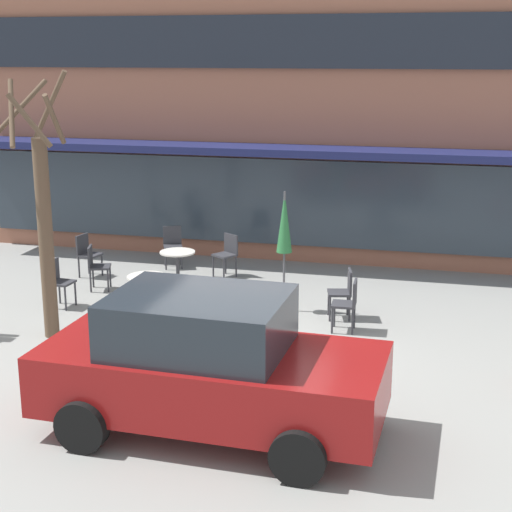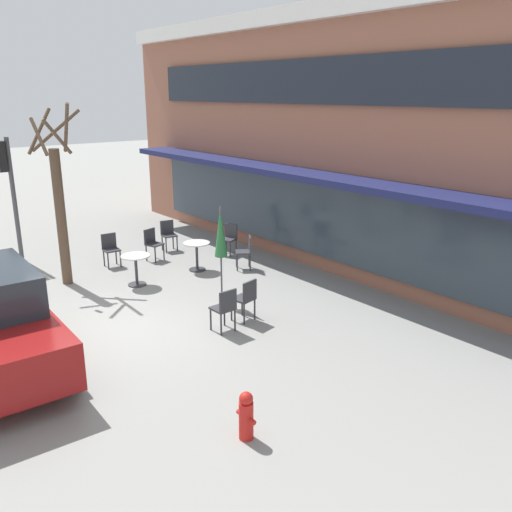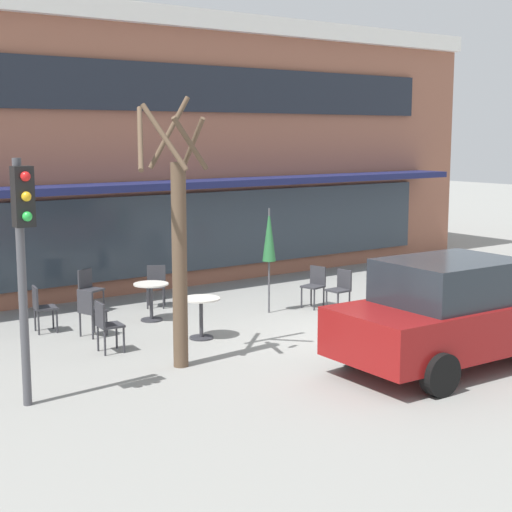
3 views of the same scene
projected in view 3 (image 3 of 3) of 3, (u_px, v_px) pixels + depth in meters
name	position (u px, v px, depth m)	size (l,w,h in m)	color
ground_plane	(352.00, 338.00, 14.40)	(80.00, 80.00, 0.00)	gray
building_facade	(109.00, 148.00, 21.83)	(19.44, 9.10, 6.64)	#935B47
cafe_table_near_wall	(201.00, 311.00, 14.29)	(0.70, 0.70, 0.76)	#333338
cafe_table_streetside	(151.00, 295.00, 15.68)	(0.70, 0.70, 0.76)	#333338
patio_umbrella_green_folded	(269.00, 236.00, 16.19)	(0.28, 0.28, 2.20)	#4C4C51
cafe_chair_0	(156.00, 283.00, 16.96)	(0.55, 0.55, 0.89)	#333338
cafe_chair_1	(41.00, 305.00, 14.73)	(0.46, 0.46, 0.89)	#333338
cafe_chair_2	(106.00, 323.00, 13.36)	(0.43, 0.43, 0.89)	#333338
cafe_chair_3	(90.00, 309.00, 14.40)	(0.50, 0.50, 0.89)	#333338
cafe_chair_4	(315.00, 283.00, 16.87)	(0.48, 0.48, 0.89)	#333338
cafe_chair_5	(89.00, 287.00, 16.51)	(0.53, 0.53, 0.89)	#333338
cafe_chair_6	(341.00, 287.00, 16.46)	(0.41, 0.41, 0.89)	#333338
parked_sedan	(454.00, 313.00, 12.52)	(4.26, 2.13, 1.76)	maroon
street_tree	(178.00, 245.00, 12.35)	(1.23, 1.37, 4.31)	brown
traffic_light_pole	(23.00, 242.00, 10.42)	(0.26, 0.44, 3.40)	#47474C
fire_hydrant	(499.00, 292.00, 16.81)	(0.36, 0.20, 0.71)	red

